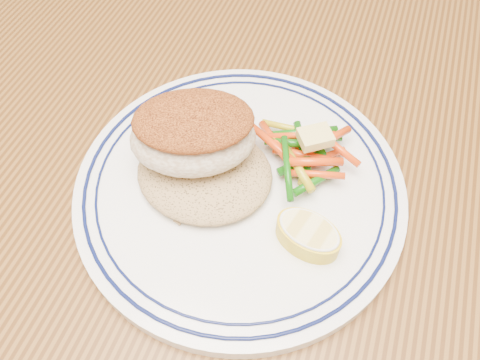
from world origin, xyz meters
name	(u,v)px	position (x,y,z in m)	size (l,w,h in m)	color
ground	(259,359)	(0.00, 0.00, 0.00)	(4.00, 4.00, 0.00)	brown
dining_table	(278,213)	(0.00, 0.00, 0.65)	(1.50, 0.90, 0.75)	#4A2A0E
plate	(240,187)	(-0.03, -0.05, 0.76)	(0.29, 0.29, 0.02)	white
rice_pilaf	(204,170)	(-0.06, -0.05, 0.78)	(0.12, 0.10, 0.02)	#9A7B4D
fish_fillet	(193,133)	(-0.07, -0.04, 0.81)	(0.13, 0.11, 0.05)	beige
vegetable_pile	(304,152)	(0.02, -0.01, 0.78)	(0.10, 0.10, 0.03)	#DE3C0B
butter_pat	(315,137)	(0.02, 0.00, 0.80)	(0.03, 0.02, 0.01)	#E5D170
lemon_wedge	(308,234)	(0.04, -0.08, 0.78)	(0.06, 0.06, 0.02)	yellow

